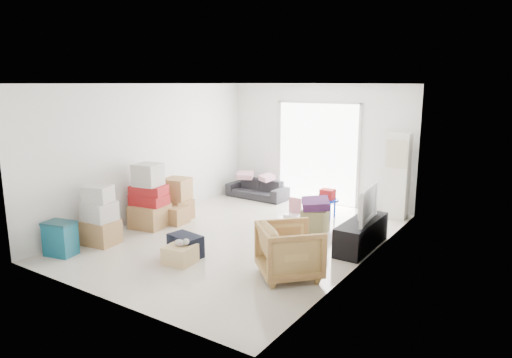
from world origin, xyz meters
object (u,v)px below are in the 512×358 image
object	(u,v)px
tv_console	(361,234)
kids_table	(327,198)
television	(362,217)
storage_bins	(60,238)
sofa	(257,186)
armchair	(290,248)
wood_crate	(180,255)
ottoman	(315,221)
ac_tower	(397,176)

from	to	relation	value
tv_console	kids_table	bearing A→B (deg)	133.40
kids_table	television	bearing A→B (deg)	-46.60
tv_console	kids_table	size ratio (longest dim) A/B	2.38
tv_console	storage_bins	xyz separation A→B (m)	(-3.90, -2.97, 0.04)
sofa	armchair	world-z (taller)	armchair
kids_table	wood_crate	bearing A→B (deg)	-103.70
storage_bins	ottoman	distance (m)	4.38
ac_tower	sofa	xyz separation A→B (m)	(-3.29, -0.15, -0.58)
sofa	armchair	size ratio (longest dim) A/B	1.79
sofa	wood_crate	distance (m)	4.28
television	kids_table	xyz separation A→B (m)	(-1.22, 1.29, -0.12)
storage_bins	ottoman	bearing A→B (deg)	48.72
tv_console	ottoman	world-z (taller)	tv_console
ottoman	sofa	bearing A→B (deg)	145.68
ac_tower	tv_console	bearing A→B (deg)	-88.61
tv_console	armchair	distance (m)	1.75
armchair	storage_bins	world-z (taller)	armchair
storage_bins	kids_table	world-z (taller)	kids_table
television	ottoman	size ratio (longest dim) A/B	2.28
ottoman	wood_crate	size ratio (longest dim) A/B	1.04
television	sofa	xyz separation A→B (m)	(-3.34, 1.90, -0.25)
armchair	storage_bins	bearing A→B (deg)	64.42
tv_console	television	distance (m)	0.30
armchair	wood_crate	size ratio (longest dim) A/B	2.00
sofa	ac_tower	bearing A→B (deg)	4.96
sofa	wood_crate	xyz separation A→B (m)	(1.27, -4.08, -0.16)
armchair	wood_crate	distance (m)	1.73
ottoman	kids_table	bearing A→B (deg)	101.97
tv_console	storage_bins	bearing A→B (deg)	-142.69
ottoman	armchair	bearing A→B (deg)	-73.76
armchair	ottoman	size ratio (longest dim) A/B	1.93
storage_bins	television	bearing A→B (deg)	37.31
ac_tower	ottoman	bearing A→B (deg)	-118.99
ac_tower	tv_console	distance (m)	2.15
armchair	sofa	bearing A→B (deg)	-6.94
television	kids_table	bearing A→B (deg)	37.51
kids_table	ac_tower	bearing A→B (deg)	33.19
ac_tower	wood_crate	distance (m)	4.75
ac_tower	sofa	bearing A→B (deg)	-177.39
sofa	ottoman	bearing A→B (deg)	-31.97
tv_console	armchair	bearing A→B (deg)	-104.36
television	armchair	xyz separation A→B (m)	(-0.43, -1.68, -0.12)
ac_tower	storage_bins	world-z (taller)	ac_tower
television	kids_table	world-z (taller)	television
wood_crate	tv_console	bearing A→B (deg)	46.55
ottoman	ac_tower	bearing A→B (deg)	61.01
tv_console	sofa	bearing A→B (deg)	150.31
ac_tower	ottoman	world-z (taller)	ac_tower
storage_bins	ottoman	world-z (taller)	storage_bins
ac_tower	wood_crate	size ratio (longest dim) A/B	4.14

